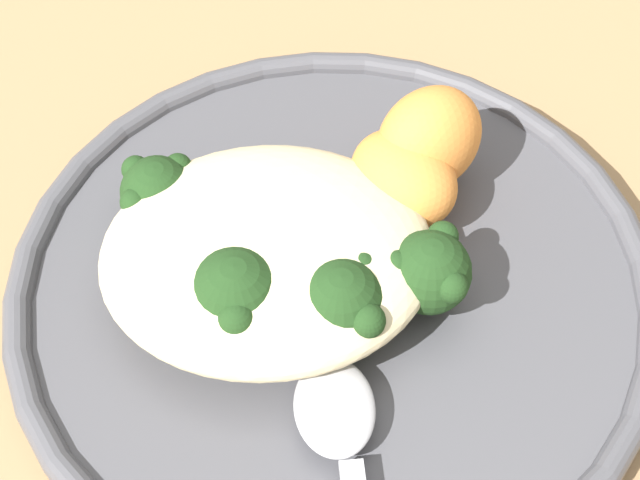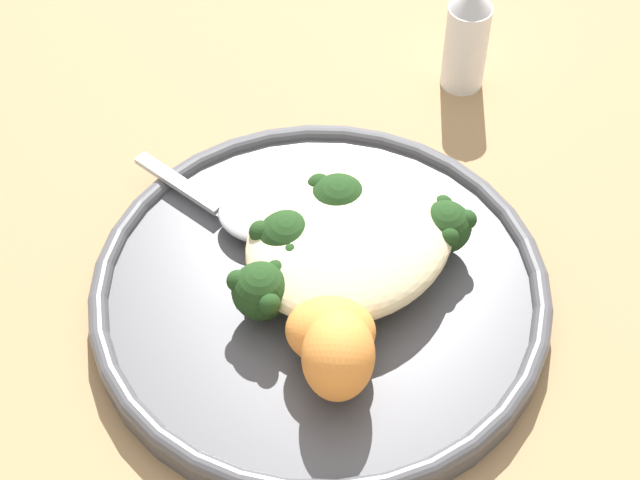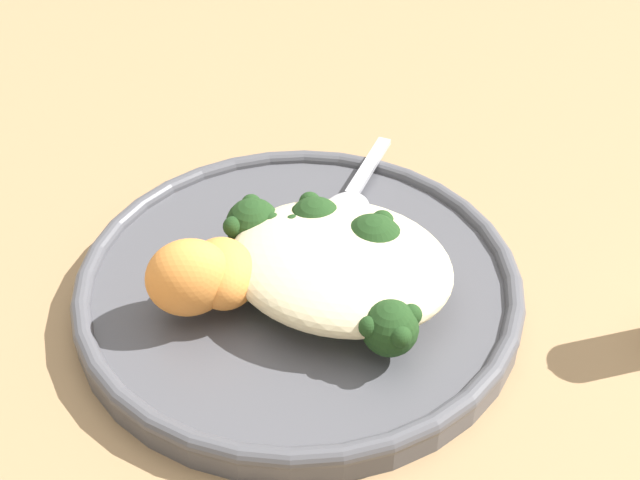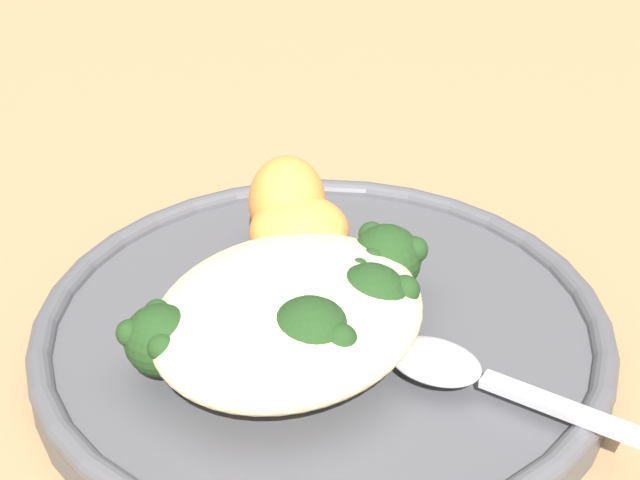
% 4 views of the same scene
% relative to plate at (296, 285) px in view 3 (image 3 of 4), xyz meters
% --- Properties ---
extents(ground_plane, '(4.00, 4.00, 0.00)m').
position_rel_plate_xyz_m(ground_plane, '(-0.00, 0.00, -0.01)').
color(ground_plane, '#9E7A51').
extents(plate, '(0.27, 0.27, 0.02)m').
position_rel_plate_xyz_m(plate, '(0.00, 0.00, 0.00)').
color(plate, '#4C4C51').
rests_on(plate, ground_plane).
extents(quinoa_mound, '(0.13, 0.11, 0.03)m').
position_rel_plate_xyz_m(quinoa_mound, '(-0.03, 0.00, 0.03)').
color(quinoa_mound, beige).
rests_on(quinoa_mound, plate).
extents(broccoli_stalk_0, '(0.12, 0.04, 0.03)m').
position_rel_plate_xyz_m(broccoli_stalk_0, '(-0.06, 0.03, 0.02)').
color(broccoli_stalk_0, '#8EB25B').
rests_on(broccoli_stalk_0, plate).
extents(broccoli_stalk_1, '(0.08, 0.09, 0.04)m').
position_rel_plate_xyz_m(broccoli_stalk_1, '(-0.04, -0.01, 0.03)').
color(broccoli_stalk_1, '#8EB25B').
rests_on(broccoli_stalk_1, plate).
extents(broccoli_stalk_2, '(0.04, 0.08, 0.04)m').
position_rel_plate_xyz_m(broccoli_stalk_2, '(-0.00, -0.02, 0.03)').
color(broccoli_stalk_2, '#8EB25B').
rests_on(broccoli_stalk_2, plate).
extents(broccoli_stalk_3, '(0.07, 0.07, 0.03)m').
position_rel_plate_xyz_m(broccoli_stalk_3, '(0.03, -0.00, 0.03)').
color(broccoli_stalk_3, '#8EB25B').
rests_on(broccoli_stalk_3, plate).
extents(sweet_potato_chunk_0, '(0.06, 0.06, 0.05)m').
position_rel_plate_xyz_m(sweet_potato_chunk_0, '(0.04, 0.05, 0.03)').
color(sweet_potato_chunk_0, orange).
rests_on(sweet_potato_chunk_0, plate).
extents(sweet_potato_chunk_1, '(0.06, 0.06, 0.04)m').
position_rel_plate_xyz_m(sweet_potato_chunk_1, '(0.03, 0.04, 0.03)').
color(sweet_potato_chunk_1, orange).
rests_on(sweet_potato_chunk_1, plate).
extents(spoon, '(0.03, 0.11, 0.01)m').
position_rel_plate_xyz_m(spoon, '(-0.01, -0.07, 0.01)').
color(spoon, '#B7B7BC').
rests_on(spoon, plate).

